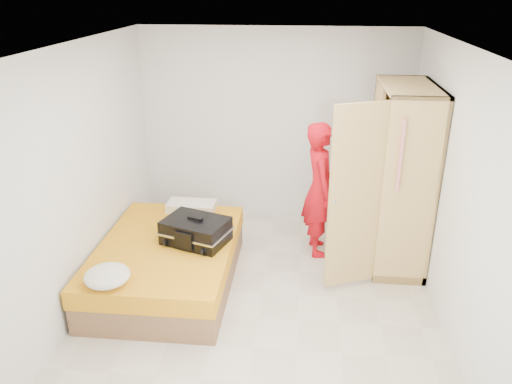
# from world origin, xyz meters

# --- Properties ---
(room) EXTENTS (4.00, 4.02, 2.60)m
(room) POSITION_xyz_m (0.00, 0.00, 1.30)
(room) COLOR beige
(room) RESTS_ON ground
(bed) EXTENTS (1.42, 2.02, 0.50)m
(bed) POSITION_xyz_m (-1.05, 0.09, 0.25)
(bed) COLOR brown
(bed) RESTS_ON ground
(wardrobe) EXTENTS (1.13, 1.41, 2.10)m
(wardrobe) POSITION_xyz_m (1.45, 0.84, 1.00)
(wardrobe) COLOR tan
(wardrobe) RESTS_ON ground
(person) EXTENTS (0.49, 0.66, 1.65)m
(person) POSITION_xyz_m (0.60, 1.00, 0.82)
(person) COLOR red
(person) RESTS_ON ground
(suitcase) EXTENTS (0.80, 0.68, 0.29)m
(suitcase) POSITION_xyz_m (-0.73, 0.16, 0.63)
(suitcase) COLOR black
(suitcase) RESTS_ON bed
(round_cushion) EXTENTS (0.43, 0.43, 0.16)m
(round_cushion) POSITION_xyz_m (-1.38, -0.73, 0.58)
(round_cushion) COLOR white
(round_cushion) RESTS_ON bed
(pillow) EXTENTS (0.59, 0.31, 0.11)m
(pillow) POSITION_xyz_m (-0.96, 0.94, 0.55)
(pillow) COLOR white
(pillow) RESTS_ON bed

